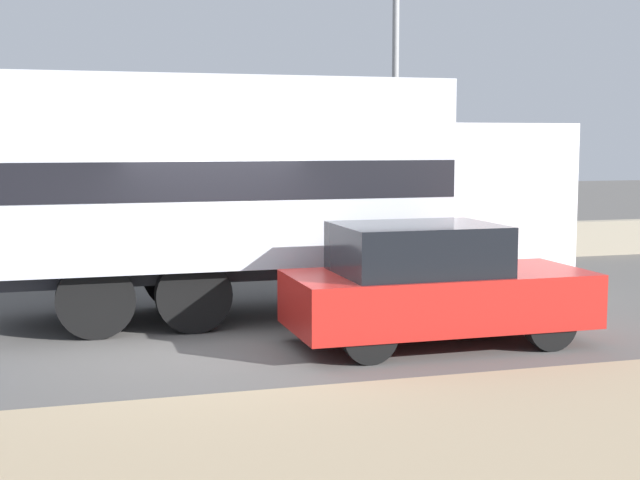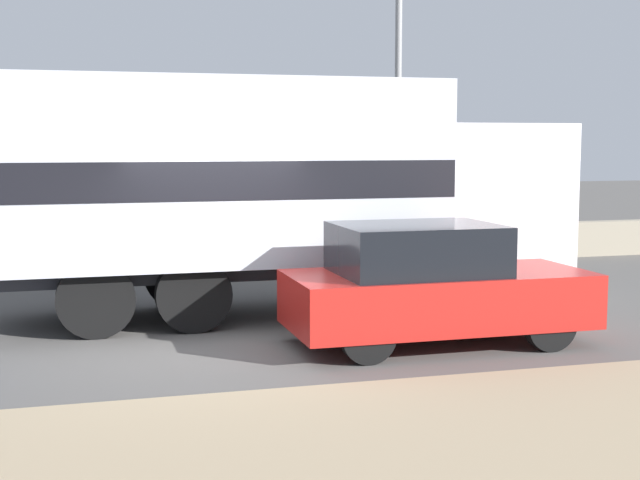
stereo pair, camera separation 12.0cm
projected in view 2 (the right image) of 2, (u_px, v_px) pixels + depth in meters
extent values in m
plane|color=#514F4C|center=(223.00, 344.00, 11.97)|extent=(80.00, 80.00, 0.00)
cube|color=gray|center=(168.00, 253.00, 18.33)|extent=(60.00, 0.35, 0.81)
cylinder|color=gray|center=(398.00, 125.00, 18.59)|extent=(0.14, 0.14, 6.06)
cube|color=silver|center=(483.00, 200.00, 14.80)|extent=(2.17, 2.33, 2.50)
cube|color=black|center=(541.00, 169.00, 15.03)|extent=(0.06, 1.98, 1.10)
cube|color=#2D2D33|center=(217.00, 267.00, 13.70)|extent=(6.75, 1.42, 0.25)
cube|color=silver|center=(216.00, 171.00, 13.54)|extent=(6.75, 2.58, 2.73)
cube|color=black|center=(216.00, 177.00, 13.55)|extent=(6.72, 2.60, 0.55)
cylinder|color=black|center=(457.00, 263.00, 15.88)|extent=(1.08, 0.28, 1.08)
cylinder|color=black|center=(510.00, 280.00, 13.99)|extent=(1.08, 0.28, 1.08)
cylinder|color=black|center=(92.00, 278.00, 14.18)|extent=(1.08, 0.28, 1.08)
cylinder|color=black|center=(96.00, 299.00, 12.28)|extent=(1.08, 0.28, 1.08)
cylinder|color=black|center=(177.00, 274.00, 14.54)|extent=(1.08, 0.28, 1.08)
cylinder|color=black|center=(194.00, 295.00, 12.64)|extent=(1.08, 0.28, 1.08)
cube|color=#B21E19|center=(438.00, 299.00, 11.88)|extent=(4.02, 1.73, 0.71)
cube|color=black|center=(416.00, 249.00, 11.71)|extent=(2.09, 1.59, 0.65)
cylinder|color=black|center=(497.00, 304.00, 12.96)|extent=(0.70, 0.20, 0.70)
cylinder|color=black|center=(550.00, 324.00, 11.53)|extent=(0.70, 0.20, 0.70)
cylinder|color=black|center=(333.00, 313.00, 12.28)|extent=(0.70, 0.20, 0.70)
cylinder|color=black|center=(368.00, 336.00, 10.86)|extent=(0.70, 0.20, 0.70)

